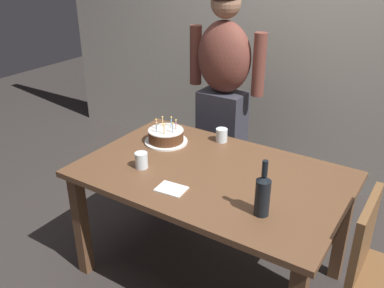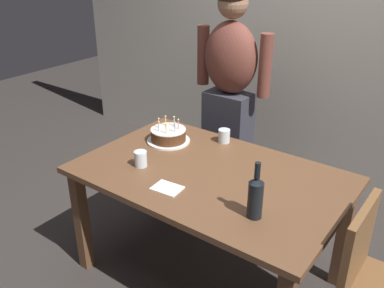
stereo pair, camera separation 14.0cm
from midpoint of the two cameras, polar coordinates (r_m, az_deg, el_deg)
ground_plane at (r=2.81m, az=3.69°, el=-17.16°), size 10.00×10.00×0.00m
back_wall at (r=3.54m, az=18.62°, el=14.38°), size 5.20×0.10×2.60m
dining_table at (r=2.43m, az=4.11°, el=-5.91°), size 1.50×0.96×0.74m
birthday_cake at (r=2.72m, az=-1.77°, el=1.12°), size 0.28×0.28×0.16m
water_glass_near at (r=2.43m, az=-5.37°, el=-2.04°), size 0.07×0.07×0.09m
water_glass_far at (r=2.73m, az=5.88°, el=1.09°), size 0.08×0.08×0.09m
wine_bottle at (r=1.98m, az=10.68°, el=-7.05°), size 0.07×0.07×0.29m
napkin_stack at (r=2.22m, az=-1.58°, el=-6.08°), size 0.16×0.13×0.01m
person_man_bearded at (r=3.14m, az=6.37°, el=6.18°), size 0.61×0.27×1.66m
dining_chair at (r=2.21m, az=25.37°, el=-16.45°), size 0.42×0.42×0.87m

